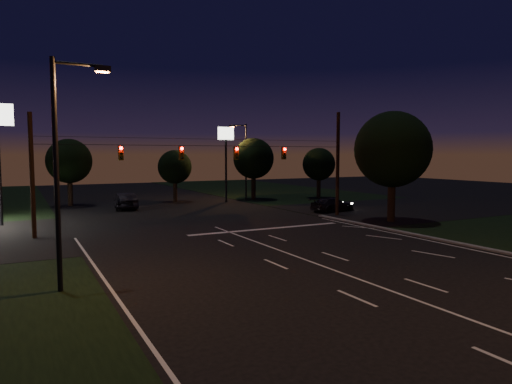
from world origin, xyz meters
TOP-DOWN VIEW (x-y plane):
  - ground at (0.00, 0.00)m, footprint 140.00×140.00m
  - cross_street_right at (20.00, 16.00)m, footprint 20.00×16.00m
  - edge_line_left at (-9.70, -6.00)m, footprint 0.14×40.00m
  - center_line at (0.00, -6.00)m, footprint 0.14×40.00m
  - stop_bar at (3.00, 11.50)m, footprint 12.00×0.50m
  - utility_pole_right at (12.00, 15.00)m, footprint 0.30×0.30m
  - utility_pole_left at (-12.00, 15.00)m, footprint 0.28×0.28m
  - signal_span at (-0.00, 14.96)m, footprint 24.00×0.40m
  - pole_sign_right at (8.00, 30.00)m, footprint 1.80×0.30m
  - street_light_left at (-11.24, 2.00)m, footprint 2.20×0.35m
  - street_light_right_far at (11.24, 32.00)m, footprint 2.20×0.35m
  - tree_right_near at (13.53, 10.17)m, footprint 6.00×6.00m
  - tree_far_b at (-7.98, 34.13)m, footprint 4.60×4.60m
  - tree_far_c at (3.02, 33.10)m, footprint 3.80×3.80m
  - tree_far_d at (12.02, 31.13)m, footprint 4.80×4.80m
  - tree_far_e at (20.02, 29.11)m, footprint 4.00×4.00m
  - car_oncoming_a at (-3.58, 28.22)m, footprint 2.61×4.57m
  - car_oncoming_b at (-3.50, 28.56)m, footprint 1.78×4.80m
  - car_cross at (13.20, 17.26)m, footprint 4.77×2.48m

SIDE VIEW (x-z plane):
  - ground at x=0.00m, z-range 0.00..0.00m
  - cross_street_right at x=20.00m, z-range -0.01..0.01m
  - utility_pole_right at x=12.00m, z-range -4.50..4.50m
  - utility_pole_left at x=-12.00m, z-range -4.00..4.00m
  - edge_line_left at x=-9.70m, z-range 0.00..0.01m
  - center_line at x=0.00m, z-range 0.00..0.01m
  - stop_bar at x=3.00m, z-range 0.00..0.01m
  - car_cross at x=13.20m, z-range 0.00..1.32m
  - car_oncoming_a at x=-3.58m, z-range 0.00..1.46m
  - car_oncoming_b at x=-3.50m, z-range 0.00..1.57m
  - tree_far_c at x=3.02m, z-range 0.97..6.83m
  - tree_far_e at x=20.02m, z-range 1.03..7.20m
  - tree_far_b at x=-7.98m, z-range 1.12..8.10m
  - tree_far_d at x=12.02m, z-range 1.18..8.47m
  - street_light_left at x=-11.24m, z-range 0.74..9.74m
  - street_light_right_far at x=11.24m, z-range 0.74..9.74m
  - signal_span at x=0.00m, z-range 4.72..6.28m
  - tree_right_near at x=13.53m, z-range 1.30..10.06m
  - pole_sign_right at x=8.00m, z-range 2.04..10.44m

